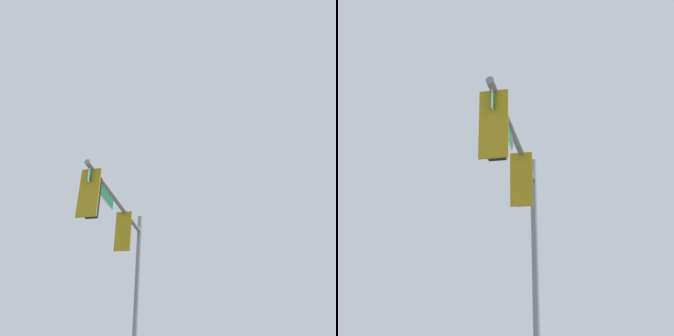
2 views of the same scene
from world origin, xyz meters
The scene contains 1 object.
signal_pole_near centered at (-5.43, -8.30, 4.46)m, with size 5.34×0.62×6.12m.
Camera 1 is at (3.91, -4.83, 1.36)m, focal length 35.00 mm.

